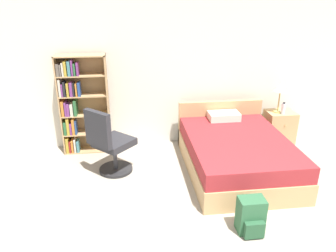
# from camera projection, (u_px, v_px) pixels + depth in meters

# --- Properties ---
(wall_back) EXTENTS (9.00, 0.06, 2.60)m
(wall_back) POSITION_uv_depth(u_px,v_px,m) (192.00, 68.00, 5.46)
(wall_back) COLOR silver
(wall_back) RESTS_ON ground_plane
(bookshelf) EXTENTS (0.76, 0.27, 1.61)m
(bookshelf) POSITION_uv_depth(u_px,v_px,m) (78.00, 104.00, 5.22)
(bookshelf) COLOR tan
(bookshelf) RESTS_ON ground_plane
(bed) EXTENTS (1.43, 1.99, 0.79)m
(bed) POSITION_uv_depth(u_px,v_px,m) (235.00, 152.00, 4.87)
(bed) COLOR tan
(bed) RESTS_ON ground_plane
(office_chair) EXTENTS (0.72, 0.72, 1.02)m
(office_chair) POSITION_uv_depth(u_px,v_px,m) (109.00, 144.00, 4.66)
(office_chair) COLOR #232326
(office_chair) RESTS_ON ground_plane
(nightstand) EXTENTS (0.48, 0.41, 0.58)m
(nightstand) POSITION_uv_depth(u_px,v_px,m) (279.00, 127.00, 5.71)
(nightstand) COLOR tan
(nightstand) RESTS_ON ground_plane
(table_lamp) EXTENTS (0.24, 0.24, 0.51)m
(table_lamp) POSITION_uv_depth(u_px,v_px,m) (281.00, 89.00, 5.44)
(table_lamp) COLOR tan
(table_lamp) RESTS_ON nightstand
(water_bottle) EXTENTS (0.07, 0.07, 0.20)m
(water_bottle) POSITION_uv_depth(u_px,v_px,m) (283.00, 108.00, 5.47)
(water_bottle) COLOR silver
(water_bottle) RESTS_ON nightstand
(backpack_green) EXTENTS (0.29, 0.27, 0.42)m
(backpack_green) POSITION_uv_depth(u_px,v_px,m) (251.00, 216.00, 3.60)
(backpack_green) COLOR #2D603D
(backpack_green) RESTS_ON ground_plane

